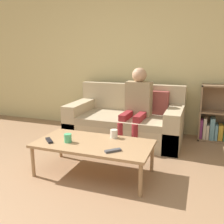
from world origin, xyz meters
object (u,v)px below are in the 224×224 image
(person_adult, at_px, (137,100))
(cup_near, at_px, (68,138))
(couch, at_px, (126,122))
(cup_far, at_px, (114,134))
(bookshelf, at_px, (221,120))
(coffee_table, at_px, (94,145))
(tv_remote_1, at_px, (113,151))
(tv_remote_0, at_px, (49,140))

(person_adult, distance_m, cup_near, 1.37)
(couch, height_order, cup_far, couch)
(cup_near, xyz_separation_m, cup_far, (0.43, 0.31, 0.00))
(bookshelf, xyz_separation_m, cup_near, (-1.67, -1.79, 0.10))
(bookshelf, height_order, coffee_table, bookshelf)
(coffee_table, height_order, cup_far, cup_far)
(tv_remote_1, bearing_deg, bookshelf, 105.37)
(cup_far, xyz_separation_m, tv_remote_1, (0.13, -0.40, -0.04))
(coffee_table, bearing_deg, couch, 89.89)
(couch, xyz_separation_m, person_adult, (0.19, -0.09, 0.37))
(bookshelf, xyz_separation_m, tv_remote_0, (-1.89, -1.83, 0.06))
(couch, relative_size, bookshelf, 1.98)
(person_adult, bearing_deg, cup_near, -106.90)
(cup_far, bearing_deg, coffee_table, -125.55)
(person_adult, bearing_deg, tv_remote_0, -114.09)
(cup_near, distance_m, tv_remote_1, 0.57)
(couch, bearing_deg, tv_remote_0, -109.12)
(cup_near, bearing_deg, coffee_table, 17.99)
(couch, relative_size, tv_remote_1, 11.13)
(couch, height_order, person_adult, person_adult)
(person_adult, bearing_deg, couch, 158.20)
(couch, distance_m, tv_remote_1, 1.48)
(cup_near, relative_size, tv_remote_1, 0.61)
(person_adult, xyz_separation_m, cup_near, (-0.46, -1.27, -0.23))
(couch, distance_m, bookshelf, 1.46)
(couch, xyz_separation_m, tv_remote_1, (0.29, -1.45, 0.11))
(cup_near, xyz_separation_m, tv_remote_1, (0.56, -0.09, -0.04))
(couch, xyz_separation_m, cup_far, (0.16, -1.05, 0.15))
(bookshelf, distance_m, person_adult, 1.36)
(cup_near, height_order, cup_far, cup_far)
(person_adult, height_order, cup_near, person_adult)
(coffee_table, distance_m, tv_remote_0, 0.51)
(couch, xyz_separation_m, coffee_table, (-0.00, -1.27, 0.07))
(bookshelf, relative_size, cup_far, 8.90)
(bookshelf, xyz_separation_m, tv_remote_1, (-1.11, -1.87, 0.06))
(couch, xyz_separation_m, bookshelf, (1.40, 0.43, 0.05))
(cup_near, height_order, tv_remote_1, cup_near)
(tv_remote_1, bearing_deg, couch, 147.34)
(coffee_table, relative_size, tv_remote_1, 8.31)
(couch, distance_m, cup_far, 1.07)
(tv_remote_0, bearing_deg, cup_far, -16.49)
(couch, height_order, coffee_table, couch)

